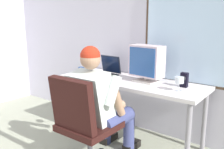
{
  "coord_description": "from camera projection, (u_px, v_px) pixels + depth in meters",
  "views": [
    {
      "loc": [
        1.3,
        -0.2,
        1.42
      ],
      "look_at": [
        -0.22,
        1.81,
        0.86
      ],
      "focal_mm": 40.03,
      "sensor_mm": 36.0,
      "label": 1
    }
  ],
  "objects": [
    {
      "name": "laptop",
      "position": [
        107.0,
        70.0,
        3.18
      ],
      "size": [
        0.32,
        0.3,
        0.24
      ],
      "color": "#19202F",
      "rests_on": "desk"
    },
    {
      "name": "wine_glass",
      "position": [
        179.0,
        81.0,
        2.44
      ],
      "size": [
        0.09,
        0.09,
        0.14
      ],
      "color": "silver",
      "rests_on": "desk"
    },
    {
      "name": "coffee_mug",
      "position": [
        82.0,
        71.0,
        3.2
      ],
      "size": [
        0.09,
        0.09,
        0.09
      ],
      "color": "#284B90",
      "rests_on": "desk"
    },
    {
      "name": "crt_monitor",
      "position": [
        146.0,
        62.0,
        2.78
      ],
      "size": [
        0.39,
        0.23,
        0.41
      ],
      "color": "beige",
      "rests_on": "desk"
    },
    {
      "name": "desk_speaker",
      "position": [
        184.0,
        80.0,
        2.59
      ],
      "size": [
        0.07,
        0.07,
        0.15
      ],
      "color": "black",
      "rests_on": "desk"
    },
    {
      "name": "wall_rear",
      "position": [
        166.0,
        22.0,
        2.89
      ],
      "size": [
        5.58,
        0.08,
        2.77
      ],
      "color": "silver",
      "rests_on": "ground"
    },
    {
      "name": "desk",
      "position": [
        130.0,
        86.0,
        2.91
      ],
      "size": [
        1.74,
        0.61,
        0.73
      ],
      "color": "gray",
      "rests_on": "ground"
    },
    {
      "name": "office_chair",
      "position": [
        82.0,
        119.0,
        2.29
      ],
      "size": [
        0.58,
        0.61,
        0.93
      ],
      "color": "black",
      "rests_on": "ground"
    },
    {
      "name": "person_seated",
      "position": [
        100.0,
        102.0,
        2.47
      ],
      "size": [
        0.53,
        0.75,
        1.18
      ],
      "color": "#3D4476",
      "rests_on": "ground"
    }
  ]
}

